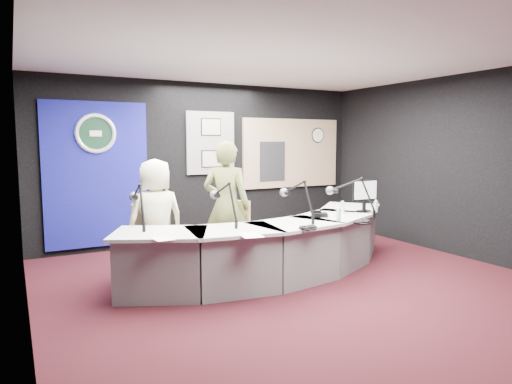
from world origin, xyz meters
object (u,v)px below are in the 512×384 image
armchair_right (227,235)px  person_woman (226,207)px  person_man (156,219)px  broadcast_desk (275,247)px  armchair_left (156,241)px

armchair_right → person_woman: (0.00, 0.00, 0.39)m
armchair_right → person_man: person_man is taller
broadcast_desk → person_woman: size_ratio=2.51×
broadcast_desk → armchair_right: size_ratio=4.44×
armchair_right → armchair_left: bearing=-134.0°
armchair_right → person_man: (-0.93, 0.17, 0.27)m
armchair_right → person_woman: 0.39m
person_man → person_woman: 0.95m
armchair_left → broadcast_desk: bearing=-31.5°
armchair_left → armchair_right: size_ratio=0.96×
armchair_left → person_man: person_man is taller
person_man → person_woman: size_ratio=0.87×
broadcast_desk → person_man: bearing=155.5°
armchair_left → armchair_right: (0.93, -0.17, 0.02)m
armchair_left → armchair_right: bearing=-17.1°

